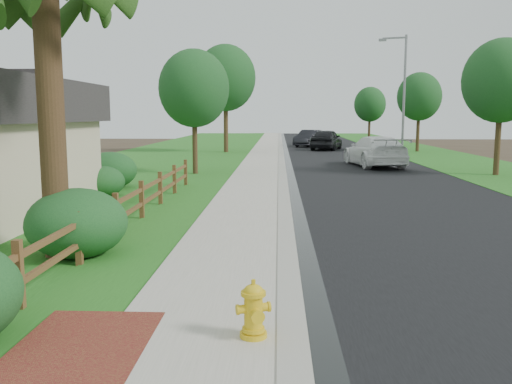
{
  "coord_description": "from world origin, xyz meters",
  "views": [
    {
      "loc": [
        0.21,
        -7.15,
        2.9
      ],
      "look_at": [
        -0.3,
        4.92,
        1.18
      ],
      "focal_mm": 38.0,
      "sensor_mm": 36.0,
      "label": 1
    }
  ],
  "objects_px": {
    "ranch_fence": "(130,205)",
    "white_suv": "(375,151)",
    "fire_hydrant": "(253,311)",
    "dark_car_mid": "(326,139)",
    "streetlight": "(402,89)"
  },
  "relations": [
    {
      "from": "fire_hydrant",
      "to": "white_suv",
      "type": "distance_m",
      "value": 25.06
    },
    {
      "from": "fire_hydrant",
      "to": "white_suv",
      "type": "height_order",
      "value": "white_suv"
    },
    {
      "from": "streetlight",
      "to": "ranch_fence",
      "type": "bearing_deg",
      "value": -116.66
    },
    {
      "from": "ranch_fence",
      "to": "streetlight",
      "type": "distance_m",
      "value": 27.46
    },
    {
      "from": "ranch_fence",
      "to": "dark_car_mid",
      "type": "height_order",
      "value": "dark_car_mid"
    },
    {
      "from": "ranch_fence",
      "to": "streetlight",
      "type": "height_order",
      "value": "streetlight"
    },
    {
      "from": "ranch_fence",
      "to": "fire_hydrant",
      "type": "relative_size",
      "value": 22.45
    },
    {
      "from": "white_suv",
      "to": "dark_car_mid",
      "type": "height_order",
      "value": "dark_car_mid"
    },
    {
      "from": "fire_hydrant",
      "to": "white_suv",
      "type": "bearing_deg",
      "value": 76.69
    },
    {
      "from": "fire_hydrant",
      "to": "white_suv",
      "type": "xyz_separation_m",
      "value": [
        5.77,
        24.38,
        0.43
      ]
    },
    {
      "from": "ranch_fence",
      "to": "white_suv",
      "type": "relative_size",
      "value": 2.85
    },
    {
      "from": "fire_hydrant",
      "to": "streetlight",
      "type": "xyz_separation_m",
      "value": [
        8.68,
        31.26,
        4.23
      ]
    },
    {
      "from": "fire_hydrant",
      "to": "streetlight",
      "type": "bearing_deg",
      "value": 74.48
    },
    {
      "from": "fire_hydrant",
      "to": "dark_car_mid",
      "type": "relative_size",
      "value": 0.15
    },
    {
      "from": "white_suv",
      "to": "fire_hydrant",
      "type": "bearing_deg",
      "value": 68.97
    }
  ]
}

